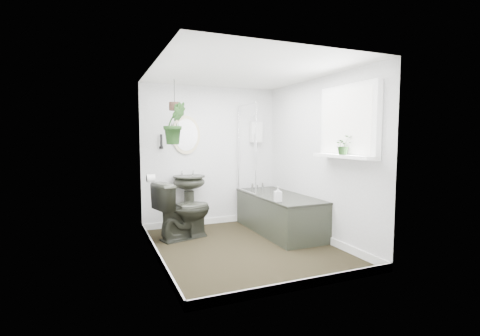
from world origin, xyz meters
name	(u,v)px	position (x,y,z in m)	size (l,w,h in m)	color
floor	(244,248)	(0.00, 0.00, -0.01)	(2.30, 2.80, 0.02)	black
ceiling	(245,71)	(0.00, 0.00, 2.31)	(2.30, 2.80, 0.02)	white
wall_back	(211,156)	(0.00, 1.41, 1.15)	(2.30, 0.02, 2.30)	white
wall_front	(305,171)	(0.00, -1.41, 1.15)	(2.30, 0.02, 2.30)	white
wall_left	(154,164)	(-1.16, 0.00, 1.15)	(0.02, 2.80, 2.30)	white
wall_right	(319,159)	(1.16, 0.00, 1.15)	(0.02, 2.80, 2.30)	white
skirting	(244,244)	(0.00, 0.00, 0.05)	(2.30, 2.80, 0.10)	white
bathtub	(279,213)	(0.80, 0.50, 0.29)	(0.72, 1.72, 0.58)	black
bath_screen	(247,149)	(0.47, 0.99, 1.28)	(0.04, 0.72, 1.40)	silver
shower_box	(256,132)	(0.80, 1.34, 1.55)	(0.20, 0.10, 0.35)	white
oval_mirror	(186,135)	(-0.43, 1.37, 1.50)	(0.46, 0.03, 0.62)	beige
wall_sconce	(161,141)	(-0.83, 1.36, 1.40)	(0.04, 0.04, 0.22)	black
toilet_roll_holder	(151,178)	(-1.10, 0.70, 0.90)	(0.11, 0.11, 0.11)	white
window_recess	(349,122)	(1.09, -0.70, 1.65)	(0.08, 1.00, 0.90)	white
window_sill	(343,156)	(1.02, -0.70, 1.23)	(0.18, 1.00, 0.04)	white
window_blinds	(346,122)	(1.04, -0.70, 1.65)	(0.01, 0.86, 0.76)	white
toilet	(184,210)	(-0.64, 0.73, 0.42)	(0.47, 0.82, 0.83)	black
pedestal_sink	(189,202)	(-0.43, 1.22, 0.43)	(0.51, 0.43, 0.86)	black
sill_plant	(344,145)	(0.99, -0.73, 1.37)	(0.21, 0.18, 0.24)	black
hanging_plant	(175,123)	(-0.70, 0.95, 1.66)	(0.34, 0.27, 0.61)	black
soap_bottle	(278,194)	(0.51, 0.02, 0.69)	(0.10, 0.10, 0.21)	black
hanging_pot	(175,106)	(-0.70, 0.95, 1.91)	(0.16, 0.16, 0.12)	#37251B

